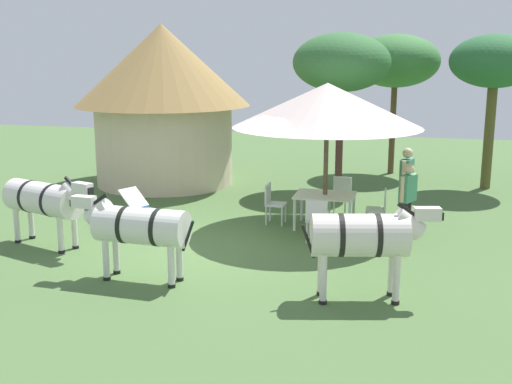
# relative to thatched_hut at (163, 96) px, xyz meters

# --- Properties ---
(ground_plane) EXTENTS (36.00, 36.00, 0.00)m
(ground_plane) POSITION_rel_thatched_hut_xyz_m (3.32, -5.65, -2.55)
(ground_plane) COLOR #4B6B3A
(thatched_hut) EXTENTS (5.00, 5.00, 4.57)m
(thatched_hut) POSITION_rel_thatched_hut_xyz_m (0.00, 0.00, 0.00)
(thatched_hut) COLOR beige
(thatched_hut) RESTS_ON ground_plane
(shade_umbrella) EXTENTS (4.06, 4.06, 3.15)m
(shade_umbrella) POSITION_rel_thatched_hut_xyz_m (5.22, -3.68, 0.13)
(shade_umbrella) COLOR brown
(shade_umbrella) RESTS_ON ground_plane
(patio_dining_table) EXTENTS (1.31, 1.01, 0.74)m
(patio_dining_table) POSITION_rel_thatched_hut_xyz_m (5.22, -3.68, -1.89)
(patio_dining_table) COLOR silver
(patio_dining_table) RESTS_ON ground_plane
(patio_chair_east_end) EXTENTS (0.43, 0.45, 0.90)m
(patio_chair_east_end) POSITION_rel_thatched_hut_xyz_m (4.04, -3.66, -2.03)
(patio_chair_east_end) COLOR silver
(patio_chair_east_end) RESTS_ON ground_plane
(patio_chair_west_end) EXTENTS (0.44, 0.42, 0.90)m
(patio_chair_west_end) POSITION_rel_thatched_hut_xyz_m (5.23, -4.87, -2.03)
(patio_chair_west_end) COLOR white
(patio_chair_west_end) RESTS_ON ground_plane
(patio_chair_near_hut) EXTENTS (0.44, 0.46, 0.90)m
(patio_chair_near_hut) POSITION_rel_thatched_hut_xyz_m (6.41, -3.63, -2.03)
(patio_chair_near_hut) COLOR silver
(patio_chair_near_hut) RESTS_ON ground_plane
(patio_chair_near_lawn) EXTENTS (0.51, 0.49, 0.90)m
(patio_chair_near_lawn) POSITION_rel_thatched_hut_xyz_m (5.44, -2.51, -2.03)
(patio_chair_near_lawn) COLOR silver
(patio_chair_near_lawn) RESTS_ON ground_plane
(guest_beside_umbrella) EXTENTS (0.37, 0.51, 1.57)m
(guest_beside_umbrella) POSITION_rel_thatched_hut_xyz_m (6.98, -4.14, -1.61)
(guest_beside_umbrella) COLOR black
(guest_beside_umbrella) RESTS_ON ground_plane
(guest_behind_table) EXTENTS (0.32, 0.60, 1.71)m
(guest_behind_table) POSITION_rel_thatched_hut_xyz_m (6.93, -2.89, -1.52)
(guest_behind_table) COLOR black
(guest_behind_table) RESTS_ON ground_plane
(striped_lounge_chair) EXTENTS (0.94, 0.82, 0.67)m
(striped_lounge_chair) POSITION_rel_thatched_hut_xyz_m (0.93, -3.97, -2.29)
(striped_lounge_chair) COLOR #3470B2
(striped_lounge_chair) RESTS_ON ground_plane
(zebra_nearest_camera) EXTENTS (2.29, 1.14, 1.48)m
(zebra_nearest_camera) POSITION_rel_thatched_hut_xyz_m (0.07, -6.40, -1.60)
(zebra_nearest_camera) COLOR silver
(zebra_nearest_camera) RESTS_ON ground_plane
(zebra_by_umbrella) EXTENTS (2.26, 0.70, 1.47)m
(zebra_by_umbrella) POSITION_rel_thatched_hut_xyz_m (2.66, -7.76, -1.61)
(zebra_by_umbrella) COLOR silver
(zebra_by_umbrella) RESTS_ON ground_plane
(zebra_toward_hut) EXTENTS (2.11, 0.98, 1.56)m
(zebra_toward_hut) POSITION_rel_thatched_hut_xyz_m (6.36, -7.73, -1.53)
(zebra_toward_hut) COLOR silver
(zebra_toward_hut) RESTS_ON ground_plane
(acacia_tree_left_background) EXTENTS (2.42, 2.42, 4.26)m
(acacia_tree_left_background) POSITION_rel_thatched_hut_xyz_m (9.08, 1.49, 0.94)
(acacia_tree_left_background) COLOR brown
(acacia_tree_left_background) RESTS_ON ground_plane
(acacia_tree_right_background) EXTENTS (2.70, 2.70, 4.32)m
(acacia_tree_right_background) POSITION_rel_thatched_hut_xyz_m (6.38, 3.18, 0.95)
(acacia_tree_right_background) COLOR brown
(acacia_tree_right_background) RESTS_ON ground_plane
(acacia_tree_far_lawn) EXTENTS (2.64, 2.64, 4.30)m
(acacia_tree_far_lawn) POSITION_rel_thatched_hut_xyz_m (5.05, 0.33, 0.94)
(acacia_tree_far_lawn) COLOR #4F2F2A
(acacia_tree_far_lawn) RESTS_ON ground_plane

